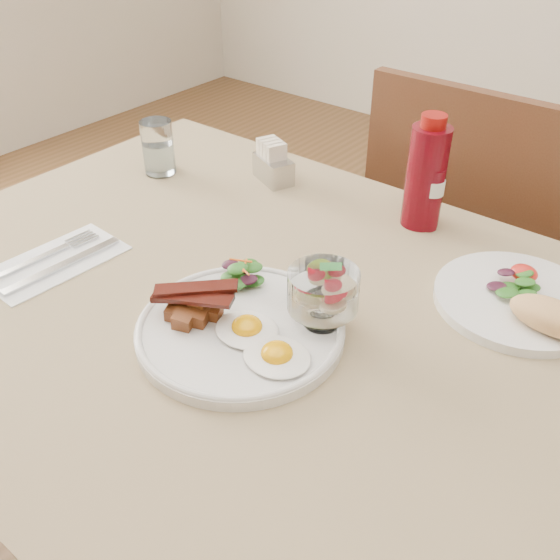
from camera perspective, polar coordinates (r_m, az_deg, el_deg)
The scene contains 13 objects.
table at distance 0.93m, azimuth 0.82°, elevation -7.68°, with size 1.33×0.88×0.75m.
chair_far at distance 1.49m, azimuth 16.73°, elevation 2.40°, with size 0.42×0.42×0.93m.
main_plate at distance 0.84m, azimuth -3.64°, elevation -4.59°, with size 0.28×0.28×0.02m, color silver.
fried_eggs at distance 0.80m, azimuth -1.70°, elevation -5.62°, with size 0.17×0.12×0.02m.
bacon_potato_pile at distance 0.84m, azimuth -7.95°, elevation -2.30°, with size 0.12×0.09×0.05m.
side_salad at distance 0.90m, azimuth -3.52°, elevation 0.47°, with size 0.07×0.06×0.04m.
fruit_cup at distance 0.81m, azimuth 3.98°, elevation -0.98°, with size 0.09×0.09×0.09m.
second_plate at distance 0.94m, azimuth 21.52°, elevation -1.90°, with size 0.24×0.23×0.06m.
ketchup_bottle at distance 1.07m, azimuth 13.20°, elevation 9.33°, with size 0.07×0.07×0.19m.
hot_sauce_bottle at distance 1.07m, azimuth 13.73°, elevation 7.56°, with size 0.04×0.04×0.13m.
sugar_caddy at distance 1.22m, azimuth -0.66°, elevation 10.53°, with size 0.10×0.08×0.08m.
water_glass at distance 1.27m, azimuth -11.05°, elevation 11.54°, with size 0.06×0.06×0.11m.
napkin_cutlery at distance 1.04m, azimuth -19.87°, elevation 1.59°, with size 0.13×0.22×0.01m.
Camera 1 is at (0.41, -0.54, 1.30)m, focal length 40.00 mm.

